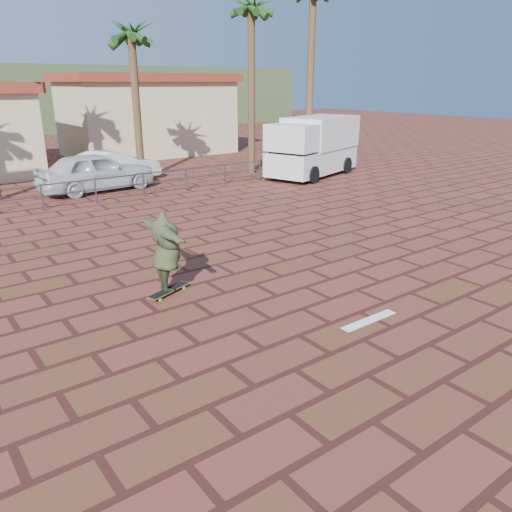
% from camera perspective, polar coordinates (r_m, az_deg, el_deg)
% --- Properties ---
extents(ground, '(120.00, 120.00, 0.00)m').
position_cam_1_polar(ground, '(10.54, 5.33, -6.02)').
color(ground, maroon).
rests_on(ground, ground).
extents(paint_stripe, '(1.40, 0.22, 0.01)m').
position_cam_1_polar(paint_stripe, '(10.26, 12.79, -7.18)').
color(paint_stripe, white).
rests_on(paint_stripe, ground).
extents(guardrail, '(24.06, 0.06, 1.00)m').
position_cam_1_polar(guardrail, '(20.44, -17.89, 7.60)').
color(guardrail, '#47494F').
rests_on(guardrail, ground).
extents(palm_center, '(2.40, 2.40, 7.75)m').
position_cam_1_polar(palm_center, '(24.69, -14.07, 23.09)').
color(palm_center, brown).
rests_on(palm_center, ground).
extents(palm_right, '(2.40, 2.40, 9.05)m').
position_cam_1_polar(palm_right, '(26.27, -0.54, 26.03)').
color(palm_right, brown).
rests_on(palm_right, ground).
extents(building_east, '(10.60, 6.60, 5.00)m').
position_cam_1_polar(building_east, '(34.27, -12.28, 15.59)').
color(building_east, beige).
rests_on(building_east, ground).
extents(longboard, '(1.15, 0.64, 0.11)m').
position_cam_1_polar(longboard, '(11.32, -9.96, -3.90)').
color(longboard, olive).
rests_on(longboard, ground).
extents(skateboarder, '(0.75, 2.24, 1.79)m').
position_cam_1_polar(skateboarder, '(11.00, -10.23, 0.50)').
color(skateboarder, '#323C20').
rests_on(skateboarder, longboard).
extents(campervan, '(5.95, 3.83, 2.86)m').
position_cam_1_polar(campervan, '(25.64, 6.59, 12.46)').
color(campervan, silver).
rests_on(campervan, ground).
extents(car_silver, '(5.04, 2.30, 1.68)m').
position_cam_1_polar(car_silver, '(22.84, -17.80, 9.16)').
color(car_silver, silver).
rests_on(car_silver, ground).
extents(car_white, '(4.63, 2.11, 1.47)m').
position_cam_1_polar(car_white, '(24.71, -16.09, 9.79)').
color(car_white, silver).
rests_on(car_white, ground).
extents(street_sign, '(0.51, 0.07, 2.50)m').
position_cam_1_polar(street_sign, '(26.65, 7.48, 13.20)').
color(street_sign, gray).
rests_on(street_sign, ground).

